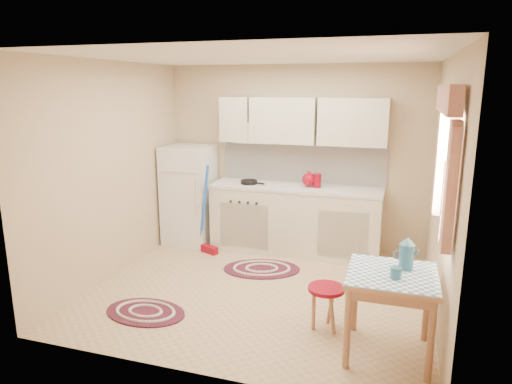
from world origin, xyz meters
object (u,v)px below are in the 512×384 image
(fridge, at_px, (189,195))
(base_cabinets, at_px, (295,221))
(stool, at_px, (326,308))
(table, at_px, (389,314))

(fridge, relative_size, base_cabinets, 0.62)
(stool, bearing_deg, table, -22.86)
(table, bearing_deg, stool, 157.14)
(table, relative_size, stool, 1.71)
(fridge, distance_m, table, 3.54)
(table, distance_m, stool, 0.63)
(fridge, bearing_deg, stool, -39.46)
(fridge, distance_m, base_cabinets, 1.56)
(base_cabinets, distance_m, table, 2.51)
(stool, bearing_deg, base_cabinets, 110.77)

